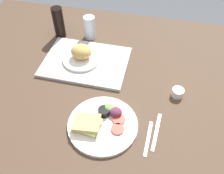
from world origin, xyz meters
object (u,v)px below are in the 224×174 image
serving_tray (86,62)px  drinking_glass (90,27)px  bread_plate_near (81,55)px  plate_with_salad (102,123)px  espresso_cup (178,93)px  soda_bottle (59,23)px  knife (156,132)px  fork (148,138)px

serving_tray → drinking_glass: bearing=100.1°
bread_plate_near → plate_with_salad: (20.51, -37.39, -3.31)cm
serving_tray → espresso_cup: espresso_cup is taller
drinking_glass → espresso_cup: 64.66cm
soda_bottle → espresso_cup: soda_bottle is taller
plate_with_salad → knife: (23.65, 1.59, -1.39)cm
fork → knife: (3.00, 4.00, 0.00)cm
espresso_cup → fork: espresso_cup is taller
plate_with_salad → espresso_cup: bearing=37.6°
plate_with_salad → espresso_cup: plate_with_salad is taller
soda_bottle → plate_with_salad: bearing=-54.9°
drinking_glass → knife: size_ratio=0.73×
serving_tray → drinking_glass: 24.21cm
drinking_glass → espresso_cup: bearing=-33.8°
bread_plate_near → knife: bearing=-39.0°
serving_tray → plate_with_salad: bearing=-63.8°
knife → serving_tray: bearing=54.3°
drinking_glass → soda_bottle: bearing=-172.1°
fork → espresso_cup: bearing=-19.2°
fork → knife: same height
serving_tray → knife: size_ratio=2.37×
soda_bottle → knife: soda_bottle is taller
serving_tray → plate_with_salad: 41.13cm
serving_tray → fork: bearing=-45.3°
plate_with_salad → bread_plate_near: bearing=118.7°
soda_bottle → fork: size_ratio=1.10×
bread_plate_near → knife: 57.04cm
plate_with_salad → fork: plate_with_salad is taller
knife → plate_with_salad: bearing=98.3°
bread_plate_near → fork: (41.15, -39.80, -4.69)cm
plate_with_salad → soda_bottle: soda_bottle is taller
espresso_cup → plate_with_salad: bearing=-142.4°
drinking_glass → plate_with_salad: bearing=-69.6°
soda_bottle → fork: soda_bottle is taller
bread_plate_near → drinking_glass: 22.71cm
drinking_glass → fork: (42.92, -62.36, -6.66)cm
plate_with_salad → soda_bottle: bearing=125.1°
serving_tray → soda_bottle: (-22.13, 20.56, 8.51)cm
serving_tray → bread_plate_near: size_ratio=2.24×
serving_tray → drinking_glass: (-4.10, 23.07, 6.11)cm
plate_with_salad → fork: 20.83cm
fork → knife: 5.00cm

